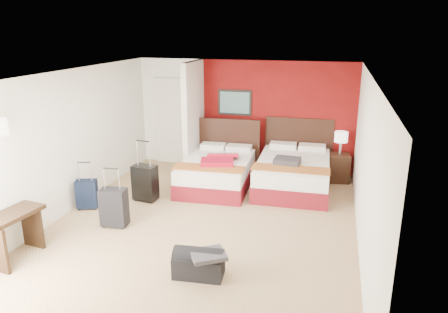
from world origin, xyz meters
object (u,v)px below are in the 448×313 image
(bed_right, at_px, (293,174))
(duffel_bag, at_px, (199,265))
(red_suitcase_open, at_px, (220,159))
(suitcase_navy, at_px, (87,195))
(table_lamp, at_px, (341,143))
(suitcase_charcoal, at_px, (114,209))
(bed_left, at_px, (217,173))
(nightstand, at_px, (339,168))
(desk, at_px, (15,236))
(suitcase_black, at_px, (145,184))

(bed_right, bearing_deg, duffel_bag, -105.18)
(red_suitcase_open, bearing_deg, suitcase_navy, -156.99)
(table_lamp, relative_size, suitcase_charcoal, 0.78)
(bed_left, bearing_deg, red_suitcase_open, -47.47)
(bed_left, distance_m, suitcase_navy, 2.61)
(bed_left, xyz_separation_m, duffel_bag, (0.67, -3.28, -0.12))
(nightstand, distance_m, suitcase_charcoal, 4.81)
(bed_left, xyz_separation_m, suitcase_navy, (-1.99, -1.69, -0.03))
(red_suitcase_open, bearing_deg, duffel_bag, -94.22)
(suitcase_charcoal, xyz_separation_m, duffel_bag, (1.81, -1.06, -0.15))
(table_lamp, height_order, duffel_bag, table_lamp)
(bed_left, relative_size, table_lamp, 3.93)
(bed_left, xyz_separation_m, bed_right, (1.55, 0.27, 0.02))
(suitcase_navy, bearing_deg, bed_right, 9.38)
(table_lamp, height_order, suitcase_charcoal, table_lamp)
(suitcase_navy, height_order, desk, desk)
(nightstand, bearing_deg, suitcase_black, -157.83)
(bed_left, relative_size, red_suitcase_open, 2.19)
(red_suitcase_open, distance_m, suitcase_navy, 2.65)
(nightstand, height_order, duffel_bag, nightstand)
(table_lamp, bearing_deg, bed_right, -142.23)
(nightstand, bearing_deg, suitcase_navy, -156.66)
(red_suitcase_open, relative_size, duffel_bag, 1.34)
(desk, bearing_deg, table_lamp, 53.31)
(bed_right, height_order, suitcase_charcoal, suitcase_charcoal)
(bed_left, distance_m, table_lamp, 2.70)
(nightstand, bearing_deg, duffel_bag, -120.39)
(bed_left, height_order, desk, desk)
(red_suitcase_open, distance_m, nightstand, 2.61)
(suitcase_charcoal, relative_size, desk, 0.73)
(bed_right, bearing_deg, suitcase_black, -154.53)
(suitcase_charcoal, bearing_deg, bed_left, 58.24)
(suitcase_charcoal, height_order, suitcase_navy, suitcase_charcoal)
(desk, bearing_deg, bed_right, 54.96)
(bed_left, relative_size, suitcase_charcoal, 3.08)
(bed_left, relative_size, bed_right, 0.94)
(nightstand, distance_m, table_lamp, 0.55)
(bed_left, height_order, duffel_bag, bed_left)
(table_lamp, distance_m, suitcase_charcoal, 4.84)
(red_suitcase_open, relative_size, suitcase_black, 1.32)
(suitcase_charcoal, bearing_deg, suitcase_navy, 143.38)
(red_suitcase_open, bearing_deg, bed_left, 120.70)
(table_lamp, bearing_deg, suitcase_black, -150.19)
(suitcase_navy, distance_m, duffel_bag, 3.09)
(bed_left, relative_size, suitcase_navy, 3.77)
(nightstand, xyz_separation_m, suitcase_black, (-3.57, -2.04, 0.03))
(suitcase_black, height_order, suitcase_navy, suitcase_black)
(suitcase_black, height_order, suitcase_charcoal, suitcase_black)
(bed_right, distance_m, suitcase_navy, 4.04)
(nightstand, xyz_separation_m, duffel_bag, (-1.78, -4.26, -0.13))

